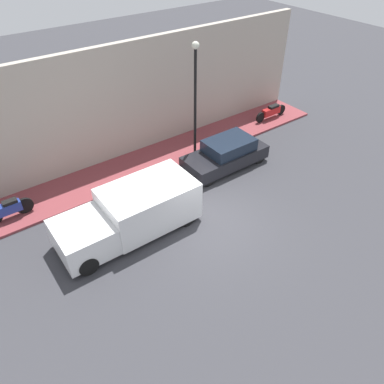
# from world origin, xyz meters

# --- Properties ---
(ground_plane) EXTENTS (60.00, 60.00, 0.00)m
(ground_plane) POSITION_xyz_m (0.00, 0.00, 0.00)
(ground_plane) COLOR #38383D
(sidewalk) EXTENTS (2.27, 19.72, 0.10)m
(sidewalk) POSITION_xyz_m (4.88, 0.00, 0.05)
(sidewalk) COLOR brown
(sidewalk) RESTS_ON ground_plane
(building_facade) EXTENTS (0.30, 19.72, 5.08)m
(building_facade) POSITION_xyz_m (6.16, 0.00, 2.54)
(building_facade) COLOR #B2A899
(building_facade) RESTS_ON ground_plane
(parked_car) EXTENTS (1.64, 3.86, 1.29)m
(parked_car) POSITION_xyz_m (2.61, -2.89, 0.62)
(parked_car) COLOR black
(parked_car) RESTS_ON ground_plane
(delivery_van) EXTENTS (2.04, 5.05, 1.67)m
(delivery_van) POSITION_xyz_m (1.36, 2.59, 0.86)
(delivery_van) COLOR white
(delivery_van) RESTS_ON ground_plane
(motorcycle_blue) EXTENTS (0.30, 1.78, 0.78)m
(motorcycle_blue) POSITION_xyz_m (4.54, 5.94, 0.53)
(motorcycle_blue) COLOR navy
(motorcycle_blue) RESTS_ON sidewalk
(motorcycle_red) EXTENTS (0.30, 2.13, 0.72)m
(motorcycle_red) POSITION_xyz_m (4.58, -7.76, 0.50)
(motorcycle_red) COLOR #B21E1E
(motorcycle_red) RESTS_ON sidewalk
(streetlamp) EXTENTS (0.31, 0.31, 5.15)m
(streetlamp) POSITION_xyz_m (3.98, -2.19, 3.29)
(streetlamp) COLOR black
(streetlamp) RESTS_ON sidewalk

